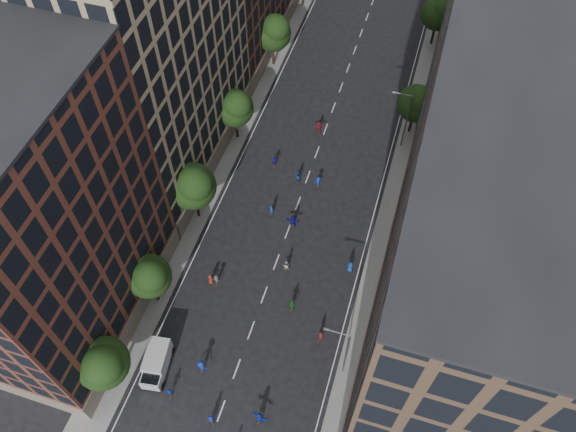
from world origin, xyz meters
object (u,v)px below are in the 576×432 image
object	(u,v)px
streetlamp_far	(405,118)
skater_1	(211,419)
streetlamp_near	(345,352)
skater_0	(152,362)
cargo_van	(156,363)

from	to	relation	value
streetlamp_far	skater_1	xyz separation A→B (m)	(-10.84, -41.74, -4.34)
streetlamp_near	skater_0	bearing A→B (deg)	-164.80
cargo_van	streetlamp_far	bearing A→B (deg)	56.29
cargo_van	skater_0	xyz separation A→B (m)	(-0.68, 0.13, -0.53)
cargo_van	skater_1	bearing A→B (deg)	-33.68
streetlamp_near	skater_1	size ratio (longest dim) A/B	5.46
streetlamp_far	cargo_van	xyz separation A→B (m)	(-18.18, -38.25, -3.81)
skater_0	cargo_van	bearing A→B (deg)	156.04
streetlamp_far	skater_1	world-z (taller)	streetlamp_far
streetlamp_near	skater_1	world-z (taller)	streetlamp_near
skater_1	streetlamp_near	bearing A→B (deg)	-165.87
cargo_van	skater_0	world-z (taller)	cargo_van
streetlamp_near	cargo_van	bearing A→B (deg)	-163.88
cargo_van	skater_0	size ratio (longest dim) A/B	3.08
streetlamp_near	cargo_van	world-z (taller)	streetlamp_near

